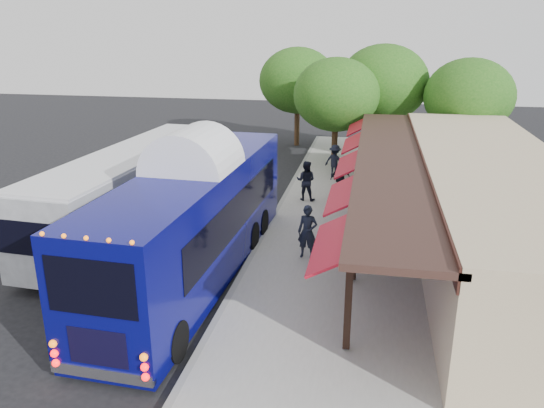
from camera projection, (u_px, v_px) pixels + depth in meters
The scene contains 15 objects.
ground at pixel (241, 275), 18.12m from camera, with size 90.00×90.00×0.00m, color black.
sidewalk at pixel (389, 240), 20.93m from camera, with size 10.00×40.00×0.15m, color #9E9B93.
curb at pixel (266, 231), 21.82m from camera, with size 0.20×40.00×0.16m, color gray.
station_shelter at pixel (484, 202), 19.77m from camera, with size 8.15×20.00×3.60m.
coach_bus at pixel (196, 215), 17.48m from camera, with size 3.21×12.72×4.04m.
city_bus at pixel (135, 187), 21.58m from camera, with size 3.49×12.69×3.37m.
ped_a at pixel (308, 232), 18.89m from camera, with size 0.71×0.47×1.95m, color black.
ped_b at pixel (306, 181), 25.25m from camera, with size 0.93×0.73×1.92m, color black.
ped_c at pixel (341, 178), 26.01m from camera, with size 1.01×0.42×1.72m, color black.
ped_d at pixel (335, 161), 29.10m from camera, with size 1.18×0.68×1.83m, color black.
sign_board at pixel (392, 230), 19.83m from camera, with size 0.16×0.46×1.02m.
tree_left at pixel (336, 95), 30.93m from camera, with size 5.05×5.05×6.46m.
tree_mid at pixel (383, 83), 32.85m from camera, with size 5.58×5.58×7.14m.
tree_right at pixel (469, 96), 30.22m from camera, with size 5.06×5.06×6.47m.
tree_far at pixel (298, 81), 36.67m from camera, with size 5.33×5.33×6.82m.
Camera 1 is at (4.12, -15.92, 8.06)m, focal length 35.00 mm.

